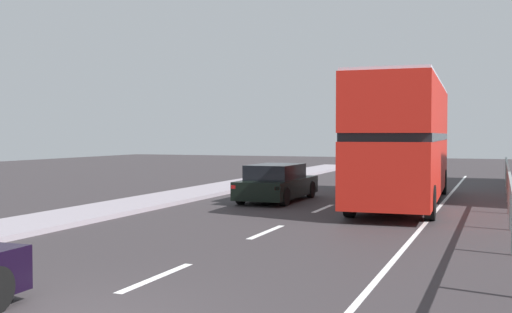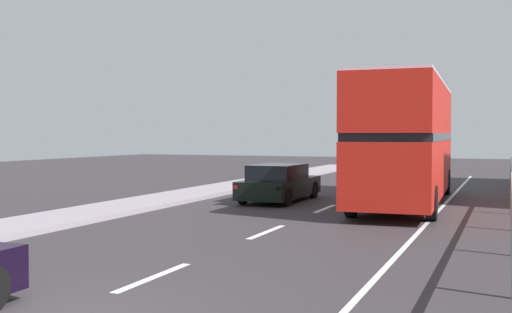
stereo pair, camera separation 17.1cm
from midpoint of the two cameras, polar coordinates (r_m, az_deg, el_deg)
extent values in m
cube|color=silver|center=(10.82, -9.54, -10.87)|extent=(0.16, 2.32, 0.01)
cube|color=silver|center=(15.49, 0.64, -6.93)|extent=(0.16, 2.32, 0.01)
cube|color=silver|center=(20.44, 5.94, -4.76)|extent=(0.16, 2.32, 0.01)
cube|color=silver|center=(25.52, 9.13, -3.43)|extent=(0.16, 2.32, 0.01)
cube|color=silver|center=(30.66, 11.25, -2.53)|extent=(0.16, 2.32, 0.01)
cube|color=silver|center=(35.84, 12.76, -1.89)|extent=(0.16, 2.32, 0.01)
cube|color=silver|center=(15.40, 14.05, -7.04)|extent=(0.12, 46.00, 0.01)
cylinder|color=gray|center=(16.93, 22.10, -4.32)|extent=(0.10, 0.10, 1.17)
cylinder|color=gray|center=(20.41, 22.01, -3.26)|extent=(0.10, 0.10, 1.17)
cylinder|color=gray|center=(23.90, 21.95, -2.51)|extent=(0.10, 0.10, 1.17)
cylinder|color=gray|center=(27.39, 21.90, -1.95)|extent=(0.10, 0.10, 1.17)
cylinder|color=gray|center=(30.88, 21.86, -1.52)|extent=(0.10, 0.10, 1.17)
cylinder|color=gray|center=(34.38, 21.83, -1.18)|extent=(0.10, 0.10, 1.17)
cube|color=red|center=(22.10, 13.19, -0.96)|extent=(2.94, 11.23, 1.87)
cube|color=black|center=(22.07, 13.21, 1.77)|extent=(2.94, 10.79, 0.24)
cube|color=red|center=(22.09, 13.23, 4.24)|extent=(2.94, 11.23, 1.66)
cube|color=silver|center=(22.14, 13.25, 6.51)|extent=(2.88, 11.01, 0.10)
cube|color=black|center=(27.62, 14.38, -0.20)|extent=(2.22, 0.13, 1.31)
cube|color=yellow|center=(27.63, 14.43, 4.63)|extent=(1.48, 0.10, 0.28)
cylinder|color=black|center=(26.41, 11.66, -2.18)|extent=(0.32, 1.01, 1.00)
cylinder|color=black|center=(26.22, 16.59, -2.25)|extent=(0.32, 1.01, 1.00)
cylinder|color=black|center=(18.41, 8.36, -3.97)|extent=(0.32, 1.01, 1.00)
cylinder|color=black|center=(18.12, 15.44, -4.11)|extent=(0.32, 1.01, 1.00)
cube|color=black|center=(22.67, 1.77, -2.84)|extent=(1.79, 4.43, 0.63)
cube|color=black|center=(22.42, 1.58, -1.40)|extent=(1.57, 2.44, 0.53)
cube|color=red|center=(20.94, -2.31, -2.81)|extent=(0.16, 0.06, 0.12)
cube|color=red|center=(20.35, 1.73, -2.95)|extent=(0.16, 0.06, 0.12)
cylinder|color=black|center=(24.38, 1.21, -2.91)|extent=(0.20, 0.64, 0.64)
cylinder|color=black|center=(23.86, 4.84, -3.02)|extent=(0.20, 0.64, 0.64)
cylinder|color=black|center=(21.58, -1.63, -3.55)|extent=(0.20, 0.64, 0.64)
cylinder|color=black|center=(21.00, 2.41, -3.70)|extent=(0.20, 0.64, 0.64)
camera|label=1|loc=(0.09, -90.33, -0.01)|focal=43.60mm
camera|label=2|loc=(0.09, 89.67, 0.01)|focal=43.60mm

